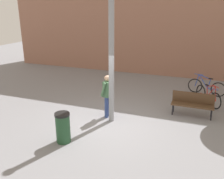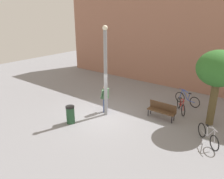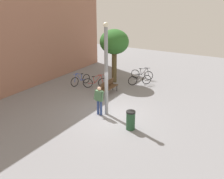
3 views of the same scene
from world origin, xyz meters
TOP-DOWN VIEW (x-y plane):
  - ground_plane at (0.00, 0.00)m, footprint 36.00×36.00m
  - building_facade at (0.00, 8.26)m, footprint 19.41×2.00m
  - lamppost at (0.04, 0.22)m, footprint 0.28×0.28m
  - person_by_lamppost at (-0.24, 0.52)m, footprint 0.30×0.60m
  - park_bench at (2.85, 1.80)m, footprint 1.60×0.48m
  - plaza_tree at (5.23, 2.74)m, footprint 2.16×2.16m
  - bicycle_blue at (3.34, 4.56)m, footprint 1.77×0.48m
  - bicycle_black at (7.01, 1.20)m, footprint 0.30×1.80m
  - bicycle_silver at (5.64, 0.76)m, footprint 1.28×1.35m
  - bicycle_red at (3.43, 3.25)m, footprint 1.06×1.53m
  - trash_bin at (-0.85, -1.74)m, footprint 0.47×0.47m

SIDE VIEW (x-z plane):
  - ground_plane at x=0.00m, z-range 0.00..0.00m
  - bicycle_blue at x=3.34m, z-range -0.10..0.87m
  - bicycle_black at x=7.01m, z-range -0.10..0.87m
  - bicycle_silver at x=5.64m, z-range -0.10..0.87m
  - bicycle_red at x=3.43m, z-range -0.10..0.87m
  - trash_bin at x=-0.85m, z-range 0.00..0.99m
  - park_bench at x=2.85m, z-range 0.08..1.01m
  - person_by_lamppost at x=-0.24m, z-range 0.13..1.80m
  - lamppost at x=0.04m, z-range 0.14..5.24m
  - plaza_tree at x=5.23m, z-range 1.02..5.05m
  - building_facade at x=0.00m, z-range 0.00..8.17m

